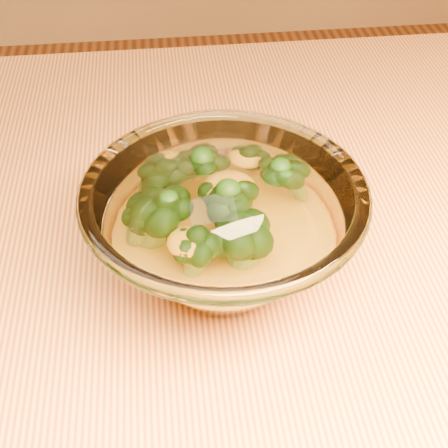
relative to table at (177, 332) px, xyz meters
name	(u,v)px	position (x,y,z in m)	size (l,w,h in m)	color
table	(177,332)	(0.00, 0.00, 0.00)	(1.20, 0.80, 0.75)	gold
glass_bowl	(224,228)	(0.04, -0.02, 0.15)	(0.22, 0.22, 0.10)	white
cheese_sauce	(224,247)	(0.04, -0.02, 0.13)	(0.13, 0.13, 0.04)	orange
broccoli_heap	(211,206)	(0.04, -0.01, 0.16)	(0.15, 0.13, 0.06)	black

